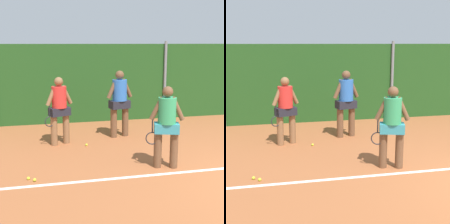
{
  "view_description": "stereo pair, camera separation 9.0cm",
  "coord_description": "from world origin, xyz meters",
  "views": [
    {
      "loc": [
        -4.46,
        -5.02,
        2.68
      ],
      "look_at": [
        -2.6,
        3.03,
        0.95
      ],
      "focal_mm": 53.27,
      "sensor_mm": 36.0,
      "label": 1
    },
    {
      "loc": [
        -4.37,
        -5.04,
        2.68
      ],
      "look_at": [
        -2.6,
        3.03,
        0.95
      ],
      "focal_mm": 53.27,
      "sensor_mm": 36.0,
      "label": 2
    }
  ],
  "objects": [
    {
      "name": "hedge_fence_backdrop",
      "position": [
        0.0,
        6.13,
        1.32
      ],
      "size": [
        19.84,
        0.25,
        2.64
      ],
      "primitive_type": "cube",
      "color": "#23511E",
      "rests_on": "ground_plane"
    },
    {
      "name": "fence_post_center",
      "position": [
        0.0,
        5.96,
        1.37
      ],
      "size": [
        0.1,
        0.1,
        2.74
      ],
      "primitive_type": "cylinder",
      "color": "gray",
      "rests_on": "ground_plane"
    },
    {
      "name": "player_foreground_near",
      "position": [
        -1.77,
        1.42,
        1.0
      ],
      "size": [
        0.81,
        0.45,
        1.79
      ],
      "rotation": [
        0.0,
        0.0,
        2.84
      ],
      "color": "brown",
      "rests_on": "ground_plane"
    },
    {
      "name": "player_midcourt",
      "position": [
        -3.88,
        3.64,
        1.01
      ],
      "size": [
        0.76,
        0.48,
        1.81
      ],
      "rotation": [
        0.0,
        0.0,
        3.51
      ],
      "color": "#8C603D",
      "rests_on": "ground_plane"
    },
    {
      "name": "player_backcourt_far",
      "position": [
        -2.14,
        4.02,
        1.07
      ],
      "size": [
        0.79,
        0.44,
        1.91
      ],
      "rotation": [
        0.0,
        0.0,
        3.36
      ],
      "color": "brown",
      "rests_on": "ground_plane"
    },
    {
      "name": "tennis_ball_0",
      "position": [
        -4.56,
        1.28,
        0.03
      ],
      "size": [
        0.07,
        0.07,
        0.07
      ],
      "primitive_type": "sphere",
      "color": "#CCDB33",
      "rests_on": "ground_plane"
    },
    {
      "name": "tennis_ball_4",
      "position": [
        -3.22,
        3.32,
        0.03
      ],
      "size": [
        0.07,
        0.07,
        0.07
      ],
      "primitive_type": "sphere",
      "color": "#CCDB33",
      "rests_on": "ground_plane"
    },
    {
      "name": "tennis_ball_5",
      "position": [
        -4.68,
        1.38,
        0.03
      ],
      "size": [
        0.07,
        0.07,
        0.07
      ],
      "primitive_type": "sphere",
      "color": "#CCDB33",
      "rests_on": "ground_plane"
    }
  ]
}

